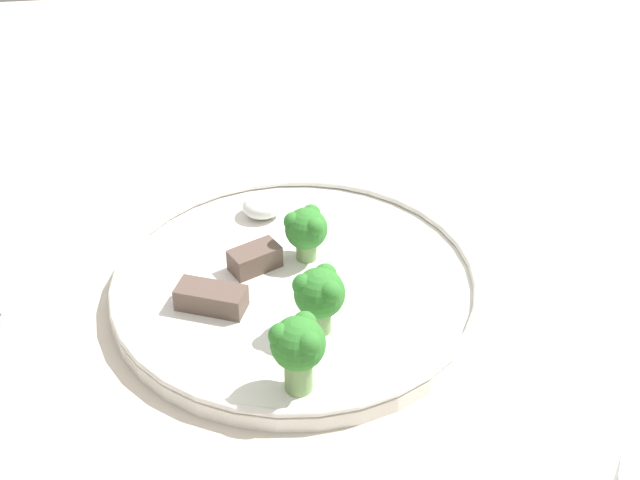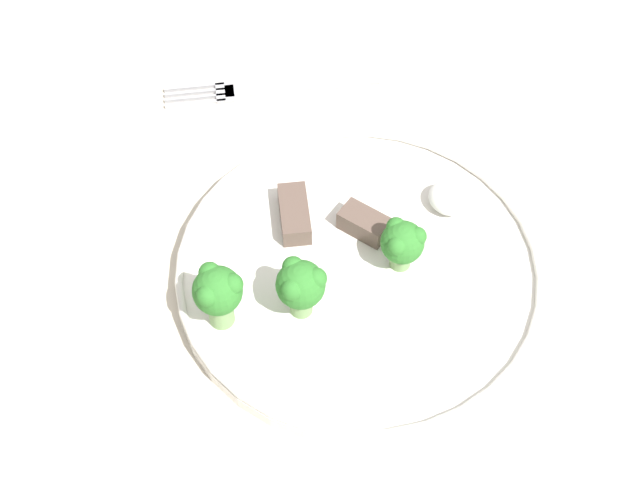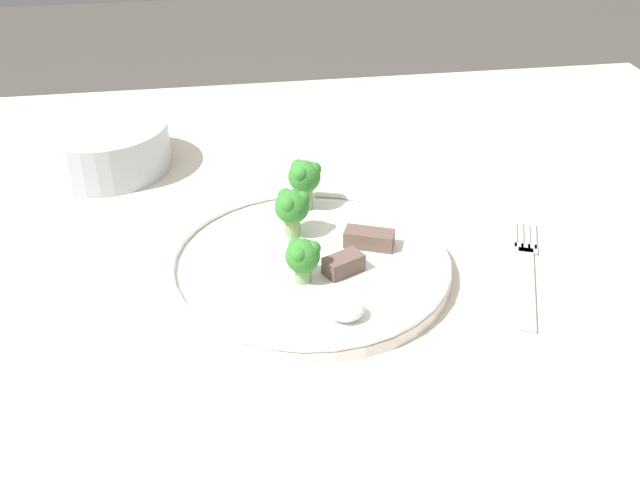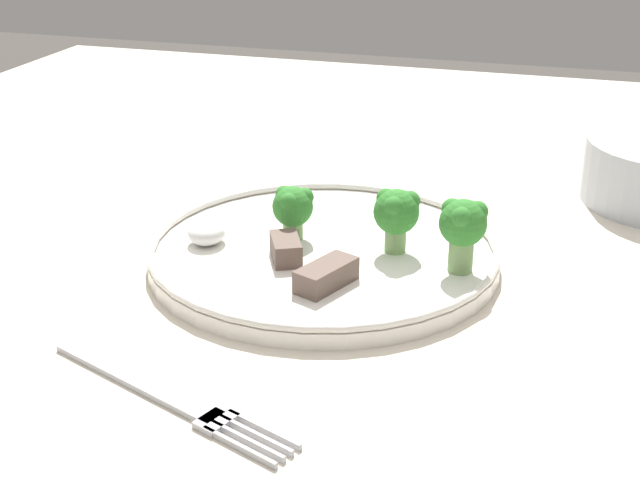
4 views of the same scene
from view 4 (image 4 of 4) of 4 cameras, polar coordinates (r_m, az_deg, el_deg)
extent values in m
cube|color=beige|center=(0.76, -2.65, -0.92)|extent=(1.33, 1.18, 0.03)
cylinder|color=brown|center=(1.61, -13.15, -1.55)|extent=(0.06, 0.06, 0.68)
cylinder|color=white|center=(0.70, 0.23, -0.97)|extent=(0.28, 0.28, 0.01)
torus|color=white|center=(0.70, 0.23, -0.30)|extent=(0.28, 0.28, 0.01)
cube|color=#B2B2B7|center=(0.56, -11.69, -8.75)|extent=(0.06, 0.13, 0.00)
cube|color=#B2B2B7|center=(0.52, -6.62, -11.41)|extent=(0.03, 0.02, 0.00)
cube|color=#B2B2B7|center=(0.50, -5.20, -13.06)|extent=(0.02, 0.05, 0.00)
cube|color=#B2B2B7|center=(0.50, -4.66, -12.71)|extent=(0.02, 0.05, 0.00)
cube|color=#B2B2B7|center=(0.51, -4.13, -12.37)|extent=(0.02, 0.05, 0.00)
cube|color=#B2B2B7|center=(0.51, -3.62, -12.02)|extent=(0.02, 0.05, 0.00)
cylinder|color=#7FA866|center=(0.69, 4.84, 0.06)|extent=(0.02, 0.02, 0.02)
sphere|color=#337F2D|center=(0.69, 4.91, 1.81)|extent=(0.04, 0.04, 0.04)
sphere|color=#337F2D|center=(0.67, 4.74, 2.12)|extent=(0.02, 0.02, 0.02)
sphere|color=#337F2D|center=(0.69, 5.78, 2.50)|extent=(0.02, 0.02, 0.02)
sphere|color=#337F2D|center=(0.69, 4.27, 2.67)|extent=(0.02, 0.02, 0.02)
cylinder|color=#7FA866|center=(0.72, -1.74, 0.70)|extent=(0.02, 0.02, 0.02)
sphere|color=#337F2D|center=(0.71, -1.76, 2.15)|extent=(0.03, 0.03, 0.03)
sphere|color=#337F2D|center=(0.70, -2.02, 2.43)|extent=(0.01, 0.01, 0.01)
sphere|color=#337F2D|center=(0.71, -0.99, 2.78)|extent=(0.01, 0.01, 0.01)
sphere|color=#337F2D|center=(0.71, -2.30, 2.91)|extent=(0.01, 0.01, 0.01)
cylinder|color=#7FA866|center=(0.67, 9.00, -0.93)|extent=(0.02, 0.02, 0.03)
sphere|color=#337F2D|center=(0.66, 9.14, 1.09)|extent=(0.04, 0.04, 0.04)
sphere|color=#337F2D|center=(0.64, 9.05, 1.40)|extent=(0.02, 0.02, 0.02)
sphere|color=#337F2D|center=(0.66, 10.04, 1.81)|extent=(0.02, 0.02, 0.02)
sphere|color=#337F2D|center=(0.66, 8.46, 1.99)|extent=(0.02, 0.02, 0.02)
cube|color=brown|center=(0.64, 0.40, -2.27)|extent=(0.05, 0.04, 0.02)
cube|color=brown|center=(0.68, -2.20, -0.58)|extent=(0.04, 0.04, 0.02)
ellipsoid|color=white|center=(0.71, -7.25, 0.46)|extent=(0.03, 0.03, 0.02)
camera|label=1|loc=(0.67, 53.90, 26.30)|focal=50.00mm
camera|label=2|loc=(0.96, 22.81, 38.39)|focal=50.00mm
camera|label=3|loc=(1.06, -35.42, 26.36)|focal=42.00mm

